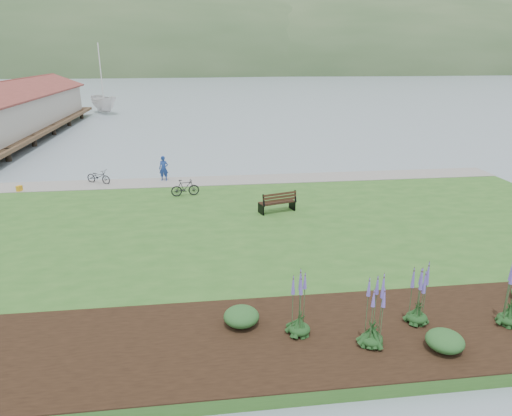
{
  "coord_description": "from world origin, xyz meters",
  "views": [
    {
      "loc": [
        -1.91,
        -20.49,
        7.96
      ],
      "look_at": [
        0.53,
        -1.18,
        1.3
      ],
      "focal_mm": 32.0,
      "sensor_mm": 36.0,
      "label": 1
    }
  ],
  "objects_px": {
    "bicycle_a": "(98,177)",
    "sailboat": "(105,113)",
    "park_bench": "(278,202)",
    "person": "(164,166)"
  },
  "relations": [
    {
      "from": "bicycle_a",
      "to": "sailboat",
      "type": "distance_m",
      "value": 38.62
    },
    {
      "from": "park_bench",
      "to": "person",
      "type": "relative_size",
      "value": 1.05
    },
    {
      "from": "person",
      "to": "sailboat",
      "type": "bearing_deg",
      "value": 115.99
    },
    {
      "from": "park_bench",
      "to": "bicycle_a",
      "type": "relative_size",
      "value": 1.16
    },
    {
      "from": "park_bench",
      "to": "person",
      "type": "xyz_separation_m",
      "value": [
        -5.99,
        6.66,
        0.36
      ]
    },
    {
      "from": "sailboat",
      "to": "person",
      "type": "bearing_deg",
      "value": -104.13
    },
    {
      "from": "bicycle_a",
      "to": "sailboat",
      "type": "height_order",
      "value": "sailboat"
    },
    {
      "from": "park_bench",
      "to": "person",
      "type": "height_order",
      "value": "person"
    },
    {
      "from": "park_bench",
      "to": "sailboat",
      "type": "xyz_separation_m",
      "value": [
        -16.45,
        44.59,
        -0.95
      ]
    },
    {
      "from": "park_bench",
      "to": "bicycle_a",
      "type": "distance_m",
      "value": 11.86
    }
  ]
}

